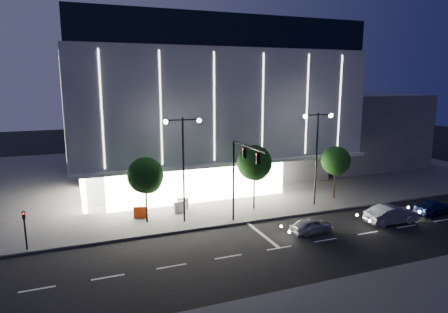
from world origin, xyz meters
TOP-DOWN VIEW (x-y plane):
  - ground at (0.00, 0.00)m, footprint 160.00×160.00m
  - sidewalk_museum at (5.00, 24.00)m, footprint 70.00×40.00m
  - museum at (2.98, 22.31)m, footprint 30.00×25.80m
  - annex_building at (26.00, 24.00)m, footprint 16.00×20.00m
  - traffic_mast at (1.00, 3.34)m, footprint 0.33×5.89m
  - street_lamp_west at (-3.00, 6.00)m, footprint 3.16×0.36m
  - street_lamp_east at (10.00, 6.00)m, footprint 3.16×0.36m
  - ped_signal_far at (-15.00, 4.50)m, footprint 0.22×0.24m
  - tree_left at (-5.97, 7.02)m, footprint 3.02×3.02m
  - tree_mid at (4.03, 7.02)m, footprint 3.25×3.25m
  - tree_right at (13.03, 7.02)m, footprint 2.91×2.91m
  - car_lead at (5.76, 0.12)m, footprint 3.77×1.90m
  - car_second at (13.39, -0.38)m, footprint 4.72×1.69m
  - car_third at (18.82, 0.10)m, footprint 4.52×2.30m
  - barrier_a at (-6.38, 8.25)m, footprint 1.12×0.59m
  - barrier_b at (-2.83, 8.47)m, footprint 1.10×0.69m
  - barrier_d at (-2.18, 9.47)m, footprint 1.11×0.66m

SIDE VIEW (x-z plane):
  - ground at x=0.00m, z-range 0.00..0.00m
  - sidewalk_museum at x=5.00m, z-range 0.00..0.15m
  - car_lead at x=5.76m, z-range 0.00..1.23m
  - car_third at x=18.82m, z-range 0.00..1.26m
  - barrier_a at x=-6.38m, z-range 0.15..1.15m
  - barrier_b at x=-2.83m, z-range 0.15..1.15m
  - barrier_d at x=-2.18m, z-range 0.15..1.15m
  - car_second at x=13.39m, z-range 0.00..1.55m
  - ped_signal_far at x=-15.00m, z-range 0.39..3.39m
  - tree_right at x=13.03m, z-range 1.13..6.64m
  - tree_left at x=-5.97m, z-range 1.17..6.90m
  - tree_mid at x=4.03m, z-range 1.26..7.41m
  - annex_building at x=26.00m, z-range 0.00..10.00m
  - traffic_mast at x=1.00m, z-range 1.49..8.56m
  - street_lamp_west at x=-3.00m, z-range 1.46..10.46m
  - street_lamp_east at x=10.00m, z-range 1.46..10.46m
  - museum at x=2.98m, z-range 0.27..18.27m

